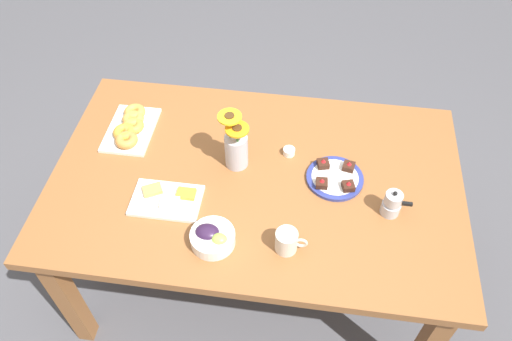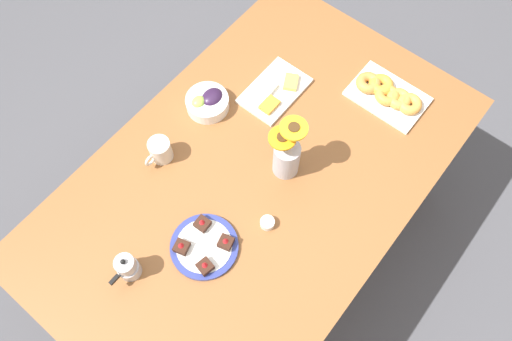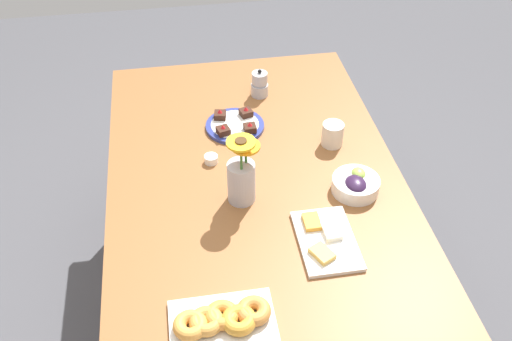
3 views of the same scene
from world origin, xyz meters
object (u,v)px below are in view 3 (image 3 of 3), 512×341
dining_table (256,197)px  coffee_mug (332,134)px  moka_pot (260,85)px  croissant_platter (223,321)px  grape_bowl (356,184)px  flower_vase (242,178)px  dessert_plate (235,125)px  jam_cup_honey (211,159)px  cheese_platter (325,239)px

dining_table → coffee_mug: (0.15, -0.30, 0.13)m
moka_pot → dining_table: bearing=169.1°
croissant_platter → grape_bowl: bearing=-47.8°
grape_bowl → flower_vase: 0.38m
grape_bowl → coffee_mug: bearing=2.3°
grape_bowl → dessert_plate: grape_bowl is taller
jam_cup_honey → dining_table: bearing=-129.3°
jam_cup_honey → moka_pot: moka_pot is taller
dining_table → coffee_mug: bearing=-63.9°
grape_bowl → flower_vase: flower_vase is taller
grape_bowl → dessert_plate: bearing=39.9°
cheese_platter → flower_vase: 0.33m
jam_cup_honey → flower_vase: 0.23m
croissant_platter → flower_vase: size_ratio=1.11×
dining_table → croissant_platter: size_ratio=5.59×
dining_table → croissant_platter: croissant_platter is taller
dining_table → moka_pot: size_ratio=13.45×
croissant_platter → flower_vase: 0.49m
croissant_platter → jam_cup_honey: (0.67, -0.04, -0.01)m
cheese_platter → flower_vase: bearing=44.4°
dining_table → moka_pot: bearing=-10.9°
croissant_platter → moka_pot: bearing=-14.5°
croissant_platter → dessert_plate: 0.87m
dessert_plate → moka_pot: moka_pot is taller
grape_bowl → moka_pot: moka_pot is taller
dining_table → flower_vase: size_ratio=6.18×
moka_pot → cheese_platter: bearing=-175.6°
flower_vase → coffee_mug: bearing=-57.2°
dessert_plate → grape_bowl: bearing=-140.1°
cheese_platter → jam_cup_honey: size_ratio=5.42×
grape_bowl → cheese_platter: bearing=142.9°
grape_bowl → cheese_platter: 0.26m
croissant_platter → moka_pot: moka_pot is taller
cheese_platter → dessert_plate: dessert_plate is taller
croissant_platter → jam_cup_honey: 0.67m
coffee_mug → dining_table: bearing=116.1°
dessert_plate → coffee_mug: bearing=-114.8°
dining_table → jam_cup_honey: size_ratio=33.33×
flower_vase → moka_pot: flower_vase is taller
coffee_mug → dessert_plate: size_ratio=0.51×
cheese_platter → croissant_platter: croissant_platter is taller
dessert_plate → moka_pot: size_ratio=1.86×
dining_table → moka_pot: moka_pot is taller
grape_bowl → cheese_platter: size_ratio=0.61×
grape_bowl → dining_table: bearing=70.8°
cheese_platter → coffee_mug: bearing=-17.2°
cheese_platter → jam_cup_honey: bearing=35.2°
dining_table → croissant_platter: bearing=162.3°
cheese_platter → jam_cup_honey: (0.43, 0.30, 0.00)m
dining_table → grape_bowl: grape_bowl is taller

